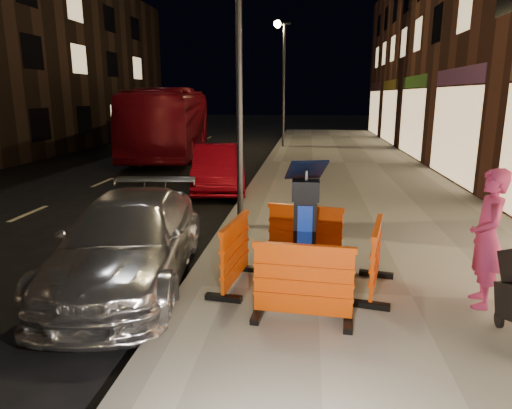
# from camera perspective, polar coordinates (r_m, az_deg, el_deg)

# --- Properties ---
(ground_plane) EXTENTS (120.00, 120.00, 0.00)m
(ground_plane) POSITION_cam_1_polar(r_m,az_deg,el_deg) (6.61, -8.06, -11.17)
(ground_plane) COLOR black
(ground_plane) RESTS_ON ground
(sidewalk) EXTENTS (6.00, 60.00, 0.15)m
(sidewalk) POSITION_cam_1_polar(r_m,az_deg,el_deg) (6.54, 18.84, -11.35)
(sidewalk) COLOR gray
(sidewalk) RESTS_ON ground
(kerb) EXTENTS (0.30, 60.00, 0.15)m
(kerb) POSITION_cam_1_polar(r_m,az_deg,el_deg) (6.58, -8.08, -10.57)
(kerb) COLOR slate
(kerb) RESTS_ON ground
(parking_kiosk) EXTENTS (0.62, 0.62, 1.69)m
(parking_kiosk) POSITION_cam_1_polar(r_m,az_deg,el_deg) (6.16, 6.12, -3.08)
(parking_kiosk) COLOR black
(parking_kiosk) RESTS_ON sidewalk
(barrier_front) EXTENTS (1.24, 0.60, 0.94)m
(barrier_front) POSITION_cam_1_polar(r_m,az_deg,el_deg) (5.40, 5.90, -9.76)
(barrier_front) COLOR #EB4706
(barrier_front) RESTS_ON sidewalk
(barrier_back) EXTENTS (1.29, 0.75, 0.94)m
(barrier_back) POSITION_cam_1_polar(r_m,az_deg,el_deg) (7.18, 6.13, -3.78)
(barrier_back) COLOR #EB4706
(barrier_back) RESTS_ON sidewalk
(barrier_kerbside) EXTENTS (0.66, 1.26, 0.94)m
(barrier_kerbside) POSITION_cam_1_polar(r_m,az_deg,el_deg) (6.35, -2.61, -6.04)
(barrier_kerbside) COLOR #EB4706
(barrier_kerbside) RESTS_ON sidewalk
(barrier_bldgside) EXTENTS (0.73, 1.28, 0.94)m
(barrier_bldgside) POSITION_cam_1_polar(r_m,az_deg,el_deg) (6.35, 14.69, -6.51)
(barrier_bldgside) COLOR #EB4706
(barrier_bldgside) RESTS_ON sidewalk
(car_silver) EXTENTS (2.33, 4.58, 1.27)m
(car_silver) POSITION_cam_1_polar(r_m,az_deg,el_deg) (7.28, -15.25, -9.15)
(car_silver) COLOR silver
(car_silver) RESTS_ON ground
(car_red) EXTENTS (2.09, 4.23, 1.33)m
(car_red) POSITION_cam_1_polar(r_m,az_deg,el_deg) (13.64, -4.59, 1.86)
(car_red) COLOR maroon
(car_red) RESTS_ON ground
(bus_doubledecker) EXTENTS (4.14, 11.19, 3.04)m
(bus_doubledecker) POSITION_cam_1_polar(r_m,az_deg,el_deg) (21.90, -10.42, 6.09)
(bus_doubledecker) COLOR maroon
(bus_doubledecker) RESTS_ON ground
(man) EXTENTS (0.51, 0.69, 1.75)m
(man) POSITION_cam_1_polar(r_m,az_deg,el_deg) (6.31, 26.92, -3.81)
(man) COLOR #B33063
(man) RESTS_ON sidewalk
(street_lamp_mid) EXTENTS (0.12, 0.12, 6.00)m
(street_lamp_mid) POSITION_cam_1_polar(r_m,az_deg,el_deg) (8.91, -2.12, 16.11)
(street_lamp_mid) COLOR #3F3F44
(street_lamp_mid) RESTS_ON sidewalk
(street_lamp_far) EXTENTS (0.12, 0.12, 6.00)m
(street_lamp_far) POSITION_cam_1_polar(r_m,az_deg,el_deg) (23.84, 3.48, 14.46)
(street_lamp_far) COLOR #3F3F44
(street_lamp_far) RESTS_ON sidewalk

